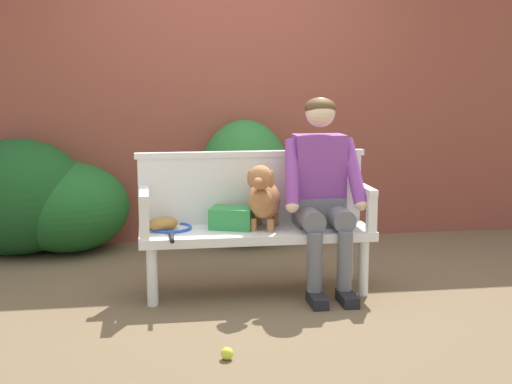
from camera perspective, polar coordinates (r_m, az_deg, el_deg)
name	(u,v)px	position (r m, az deg, el deg)	size (l,w,h in m)	color
ground_plane	(256,292)	(4.82, 0.00, -8.09)	(40.00, 40.00, 0.00)	brown
brick_garden_fence	(227,90)	(6.29, -2.40, 8.25)	(8.00, 0.30, 2.64)	brown
hedge_bush_mid_left	(245,183)	(6.04, -0.91, 0.78)	(0.81, 0.79, 1.08)	#286B2D
hedge_bush_far_right	(19,197)	(6.03, -18.69, -0.37)	(1.12, 0.91, 0.95)	#194C1E
hedge_bush_far_left	(67,207)	(6.01, -15.05, -1.18)	(1.01, 0.91, 0.75)	#1E5B23
hedge_bush_mid_right	(12,202)	(6.04, -19.20, -0.80)	(1.12, 0.78, 0.86)	#337538
garden_bench	(256,238)	(4.72, 0.00, -3.73)	(1.55, 0.48, 0.44)	white
bench_backrest	(251,186)	(4.86, -0.38, 0.46)	(1.59, 0.06, 0.50)	white
bench_armrest_left_end	(144,205)	(4.53, -9.07, -1.04)	(0.06, 0.48, 0.28)	white
bench_armrest_right_end	(367,199)	(4.75, 8.96, -0.54)	(0.06, 0.48, 0.28)	white
person_seated	(321,187)	(4.73, 5.33, 0.41)	(0.56, 0.64, 1.31)	black
dog_on_bench	(263,197)	(4.64, 0.60, -0.37)	(0.30, 0.44, 0.45)	#AD7042
tennis_racket	(170,229)	(4.70, -6.96, -2.96)	(0.29, 0.56, 0.03)	blue
baseball_glove	(163,224)	(4.69, -7.57, -2.57)	(0.22, 0.17, 0.09)	#9E6B2D
sports_bag	(232,218)	(4.71, -1.96, -2.11)	(0.28, 0.20, 0.14)	#2D8E42
tennis_ball	(227,353)	(3.73, -2.36, -12.96)	(0.07, 0.07, 0.07)	#CCDB33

